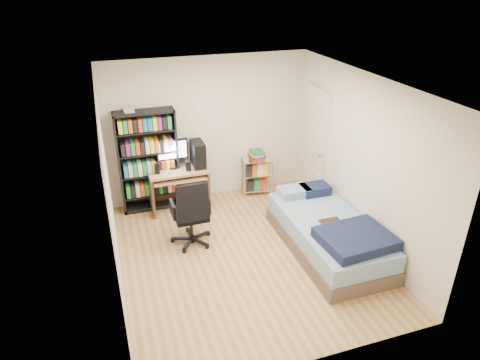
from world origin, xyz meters
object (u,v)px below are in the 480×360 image
object	(u,v)px
media_shelf	(148,160)
office_chair	(192,224)
computer_desk	(183,171)
bed	(329,234)

from	to	relation	value
media_shelf	office_chair	distance (m)	1.49
media_shelf	office_chair	size ratio (longest dim) A/B	1.69
media_shelf	computer_desk	distance (m)	0.60
computer_desk	office_chair	distance (m)	1.23
media_shelf	office_chair	bearing A→B (deg)	-72.39
media_shelf	bed	size ratio (longest dim) A/B	0.83
computer_desk	office_chair	world-z (taller)	computer_desk
computer_desk	bed	size ratio (longest dim) A/B	0.57
media_shelf	bed	world-z (taller)	media_shelf
office_chair	bed	distance (m)	2.02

